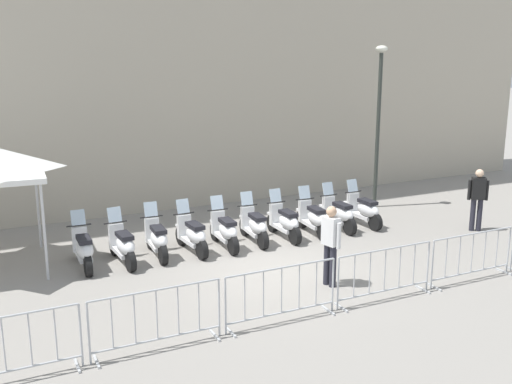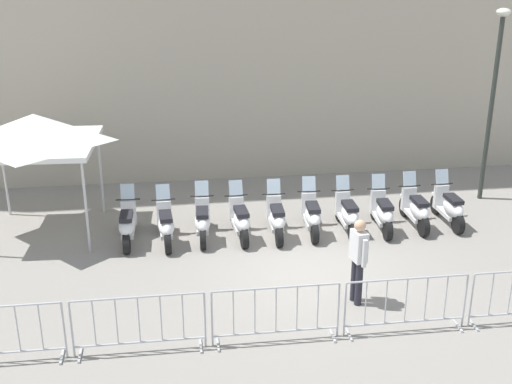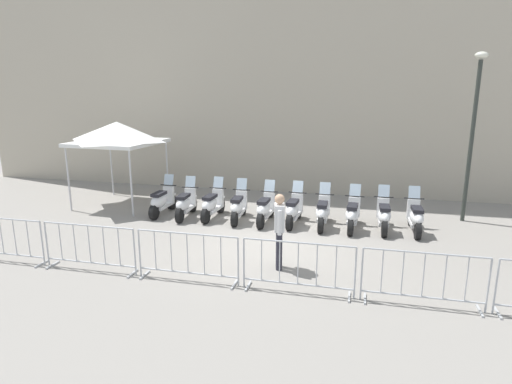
{
  "view_description": "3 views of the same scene",
  "coord_description": "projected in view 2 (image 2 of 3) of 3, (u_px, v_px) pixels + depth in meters",
  "views": [
    {
      "loc": [
        -5.36,
        -11.57,
        4.8
      ],
      "look_at": [
        0.48,
        2.17,
        1.28
      ],
      "focal_mm": 41.56,
      "sensor_mm": 36.0,
      "label": 1
    },
    {
      "loc": [
        -2.19,
        -12.3,
        6.52
      ],
      "look_at": [
        -1.01,
        1.76,
        1.14
      ],
      "focal_mm": 46.13,
      "sensor_mm": 36.0,
      "label": 2
    },
    {
      "loc": [
        2.72,
        -10.12,
        3.91
      ],
      "look_at": [
        -0.68,
        1.31,
        1.08
      ],
      "focal_mm": 29.76,
      "sensor_mm": 36.0,
      "label": 3
    }
  ],
  "objects": [
    {
      "name": "ground_plane",
      "position": [
        310.0,
        270.0,
        13.95
      ],
      "size": [
        120.0,
        120.0,
        0.0
      ],
      "primitive_type": "plane",
      "color": "gray"
    },
    {
      "name": "motorcycle_0",
      "position": [
        128.0,
        225.0,
        15.07
      ],
      "size": [
        0.56,
        1.72,
        1.24
      ],
      "color": "black",
      "rests_on": "ground"
    },
    {
      "name": "motorcycle_1",
      "position": [
        166.0,
        225.0,
        15.06
      ],
      "size": [
        0.59,
        1.72,
        1.24
      ],
      "color": "black",
      "rests_on": "ground"
    },
    {
      "name": "motorcycle_2",
      "position": [
        203.0,
        221.0,
        15.28
      ],
      "size": [
        0.56,
        1.72,
        1.24
      ],
      "color": "black",
      "rests_on": "ground"
    },
    {
      "name": "motorcycle_3",
      "position": [
        240.0,
        220.0,
        15.32
      ],
      "size": [
        0.59,
        1.72,
        1.24
      ],
      "color": "black",
      "rests_on": "ground"
    },
    {
      "name": "motorcycle_4",
      "position": [
        276.0,
        219.0,
        15.4
      ],
      "size": [
        0.56,
        1.72,
        1.24
      ],
      "color": "black",
      "rests_on": "ground"
    },
    {
      "name": "motorcycle_5",
      "position": [
        312.0,
        216.0,
        15.57
      ],
      "size": [
        0.56,
        1.72,
        1.24
      ],
      "color": "black",
      "rests_on": "ground"
    },
    {
      "name": "motorcycle_6",
      "position": [
        348.0,
        214.0,
        15.64
      ],
      "size": [
        0.56,
        1.72,
        1.24
      ],
      "color": "black",
      "rests_on": "ground"
    },
    {
      "name": "motorcycle_7",
      "position": [
        383.0,
        213.0,
        15.73
      ],
      "size": [
        0.56,
        1.72,
        1.24
      ],
      "color": "black",
      "rests_on": "ground"
    },
    {
      "name": "motorcycle_8",
      "position": [
        416.0,
        210.0,
        15.92
      ],
      "size": [
        0.56,
        1.73,
        1.24
      ],
      "color": "black",
      "rests_on": "ground"
    },
    {
      "name": "motorcycle_9",
      "position": [
        449.0,
        207.0,
        16.06
      ],
      "size": [
        0.56,
        1.73,
        1.24
      ],
      "color": "black",
      "rests_on": "ground"
    },
    {
      "name": "barrier_segment_1",
      "position": [
        139.0,
        325.0,
        11.01
      ],
      "size": [
        2.24,
        0.55,
        1.07
      ],
      "color": "#B2B5B7",
      "rests_on": "ground"
    },
    {
      "name": "barrier_segment_2",
      "position": [
        276.0,
        314.0,
        11.3
      ],
      "size": [
        2.24,
        0.55,
        1.07
      ],
      "color": "#B2B5B7",
      "rests_on": "ground"
    },
    {
      "name": "barrier_segment_3",
      "position": [
        406.0,
        305.0,
        11.6
      ],
      "size": [
        2.24,
        0.55,
        1.07
      ],
      "color": "#B2B5B7",
      "rests_on": "ground"
    },
    {
      "name": "street_lamp",
      "position": [
        494.0,
        86.0,
        16.79
      ],
      "size": [
        0.36,
        0.36,
        5.01
      ],
      "color": "#2D332D",
      "rests_on": "ground"
    },
    {
      "name": "officer_near_row_end",
      "position": [
        358.0,
        257.0,
        12.37
      ],
      "size": [
        0.3,
        0.53,
        1.73
      ],
      "color": "#23232D",
      "rests_on": "ground"
    },
    {
      "name": "canopy_tent",
      "position": [
        35.0,
        131.0,
        14.9
      ],
      "size": [
        2.64,
        2.64,
        2.91
      ],
      "color": "silver",
      "rests_on": "ground"
    }
  ]
}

